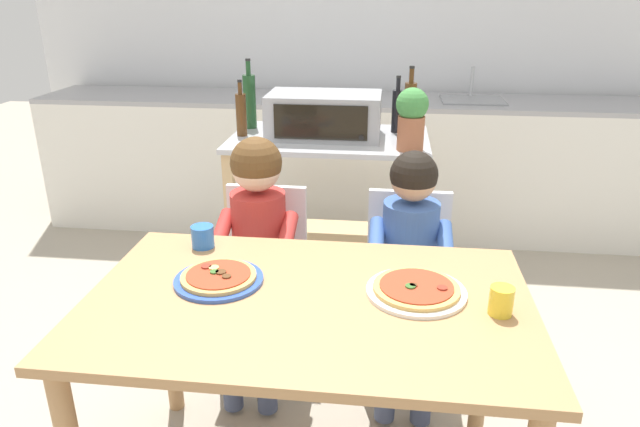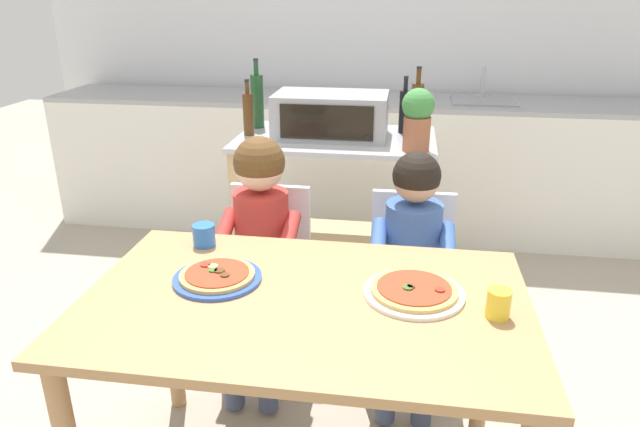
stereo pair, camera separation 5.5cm
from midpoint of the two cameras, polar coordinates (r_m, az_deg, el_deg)
ground_plane at (r=3.01m, az=2.81°, el=-10.52°), size 10.83×10.83×0.00m
back_wall_tiled at (r=4.24m, az=5.69°, el=18.15°), size 4.76×0.12×2.70m
kitchen_counter at (r=3.99m, az=4.88°, el=4.89°), size 4.28×0.60×1.11m
kitchen_island_cart at (r=3.01m, az=2.05°, el=2.12°), size 0.99×0.62×0.89m
toaster_oven at (r=2.90m, az=1.65°, el=9.74°), size 0.56×0.34×0.22m
bottle_tall_green_wine at (r=3.02m, az=8.91°, el=10.09°), size 0.05×0.05×0.29m
bottle_squat_spirits at (r=2.91m, az=10.13°, el=10.13°), size 0.06×0.06×0.35m
bottle_slim_sauce at (r=3.11m, az=-5.74°, el=11.16°), size 0.07×0.07×0.36m
bottle_dark_olive_oil at (r=2.95m, az=-6.61°, el=9.88°), size 0.05×0.05×0.28m
potted_herb_plant at (r=2.67m, az=10.27°, el=9.39°), size 0.15×0.15×0.29m
dining_table at (r=1.76m, az=-0.59°, el=-11.39°), size 1.31×0.82×0.75m
dining_chair_left at (r=2.48m, az=-4.63°, el=-5.38°), size 0.36×0.36×0.81m
dining_chair_right at (r=2.43m, az=9.55°, el=-6.23°), size 0.36×0.36×0.81m
child_in_red_shirt at (r=2.29m, az=-5.44°, el=-2.03°), size 0.32×0.42×1.05m
child_in_blue_striped_shirt at (r=2.24m, az=9.84°, el=-3.80°), size 0.32×0.42×1.01m
pizza_plate_blue_rimmed at (r=1.82m, az=-9.32°, el=-6.19°), size 0.28×0.28×0.03m
pizza_plate_white at (r=1.74m, az=10.22°, el=-7.62°), size 0.30×0.30×0.03m
drinking_cup_blue at (r=2.05m, az=-10.71°, el=-2.12°), size 0.08×0.08×0.08m
drinking_cup_yellow at (r=1.68m, az=18.23°, el=-8.51°), size 0.07×0.07×0.08m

